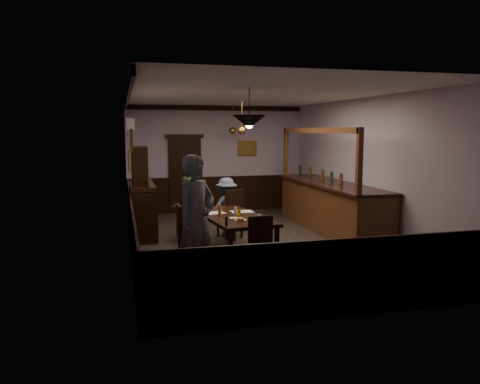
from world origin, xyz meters
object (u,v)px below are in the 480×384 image
object	(u,v)px
coffee_cup	(259,216)
pendant_brass_far	(233,131)
soda_can	(239,213)
bar_counter	(330,205)
person_seated_right	(226,207)
person_seated_left	(187,208)
sideboard	(142,201)
chair_far_left	(190,217)
chair_far_right	(232,211)
person_standing	(196,219)
dining_table	(232,219)
chair_side	(186,231)
pendant_iron	(249,122)
chair_near	(262,243)
pendant_brass_mid	(242,131)

from	to	relation	value
coffee_cup	pendant_brass_far	distance (m)	4.79
soda_can	bar_counter	distance (m)	3.01
person_seated_right	pendant_brass_far	world-z (taller)	pendant_brass_far
coffee_cup	soda_can	bearing A→B (deg)	117.02
person_seated_left	soda_can	world-z (taller)	person_seated_left
person_seated_right	sideboard	bearing A→B (deg)	-24.38
chair_far_left	chair_far_right	bearing A→B (deg)	-171.49
chair_far_right	soda_can	distance (m)	1.46
person_standing	soda_can	world-z (taller)	person_standing
dining_table	chair_side	world-z (taller)	chair_side
chair_side	pendant_brass_far	bearing A→B (deg)	-23.58
chair_far_right	chair_side	size ratio (longest dim) A/B	1.04
person_seated_left	pendant_brass_far	distance (m)	3.41
person_standing	sideboard	xyz separation A→B (m)	(-0.66, 3.28, -0.19)
dining_table	chair_far_right	size ratio (longest dim) A/B	2.17
person_seated_right	chair_far_left	bearing A→B (deg)	9.54
person_seated_left	bar_counter	world-z (taller)	bar_counter
chair_far_right	bar_counter	size ratio (longest dim) A/B	0.25
coffee_cup	soda_can	size ratio (longest dim) A/B	0.67
coffee_cup	sideboard	world-z (taller)	sideboard
chair_side	soda_can	distance (m)	1.05
chair_far_left	pendant_brass_far	size ratio (longest dim) A/B	1.17
chair_far_right	dining_table	bearing A→B (deg)	59.16
pendant_iron	person_seated_right	bearing A→B (deg)	86.46
person_seated_right	pendant_brass_far	xyz separation A→B (m)	(0.72, 2.41, 1.66)
chair_side	person_standing	xyz separation A→B (m)	(0.02, -1.07, 0.41)
person_seated_right	pendant_iron	bearing A→B (deg)	71.82
chair_near	chair_side	xyz separation A→B (m)	(-1.08, 1.00, 0.05)
bar_counter	pendant_brass_far	bearing A→B (deg)	123.66
person_seated_left	person_seated_right	bearing A→B (deg)	162.17
dining_table	pendant_iron	world-z (taller)	pendant_iron
person_standing	person_seated_left	size ratio (longest dim) A/B	1.44
chair_far_left	person_standing	size ratio (longest dim) A/B	0.49
person_seated_left	soda_can	bearing A→B (deg)	89.85
bar_counter	chair_near	bearing A→B (deg)	-131.75
chair_far_right	person_seated_left	bearing A→B (deg)	-27.95
dining_table	chair_side	xyz separation A→B (m)	(-0.90, -0.31, -0.12)
pendant_brass_mid	chair_far_right	bearing A→B (deg)	-116.35
sideboard	person_seated_right	bearing A→B (deg)	-9.74
coffee_cup	sideboard	distance (m)	3.07
pendant_iron	pendant_brass_mid	xyz separation A→B (m)	(0.66, 3.04, -0.14)
chair_side	person_seated_right	xyz separation A→B (m)	(1.15, 1.90, 0.08)
person_seated_left	pendant_brass_mid	xyz separation A→B (m)	(1.41, 0.77, 1.62)
sideboard	bar_counter	bearing A→B (deg)	-5.94
chair_far_left	person_seated_right	distance (m)	0.96
chair_near	pendant_iron	bearing A→B (deg)	99.95
chair_far_right	person_standing	size ratio (longest dim) A/B	0.55
sideboard	dining_table	bearing A→B (deg)	-50.92
chair_near	person_seated_left	bearing A→B (deg)	107.80
chair_far_left	pendant_iron	distance (m)	2.87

